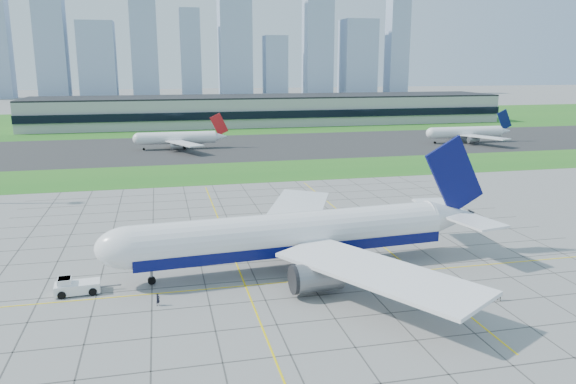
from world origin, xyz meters
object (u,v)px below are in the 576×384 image
airliner (295,235)px  crew_near (158,300)px  crew_far (500,296)px  distant_jet_2 (467,132)px  distant_jet_1 (179,138)px  pushback_tug (75,286)px

airliner → crew_near: size_ratio=38.08×
crew_far → distant_jet_2: distant_jet_2 is taller
crew_near → distant_jet_1: (8.94, 150.27, 3.59)m
crew_near → pushback_tug: bearing=107.1°
distant_jet_2 → airliner: bearing=-129.5°
airliner → distant_jet_2: 170.32m
airliner → crew_far: (25.63, -19.42, -5.01)m
crew_far → distant_jet_1: distant_jet_1 is taller
pushback_tug → distant_jet_2: bearing=38.9°
pushback_tug → distant_jet_1: (20.88, 143.27, 3.32)m
pushback_tug → crew_near: 13.85m
crew_far → distant_jet_2: (82.71, 150.84, 3.70)m
airliner → crew_near: 24.98m
airliner → pushback_tug: 34.74m
airliner → pushback_tug: size_ratio=7.16×
crew_near → distant_jet_1: size_ratio=0.04×
pushback_tug → crew_near: bearing=-34.8°
distant_jet_1 → pushback_tug: bearing=-98.3°
pushback_tug → crew_far: (59.92, -16.40, -0.38)m
airliner → distant_jet_1: airliner is taller
crew_far → distant_jet_1: bearing=149.0°
pushback_tug → crew_far: pushback_tug is taller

